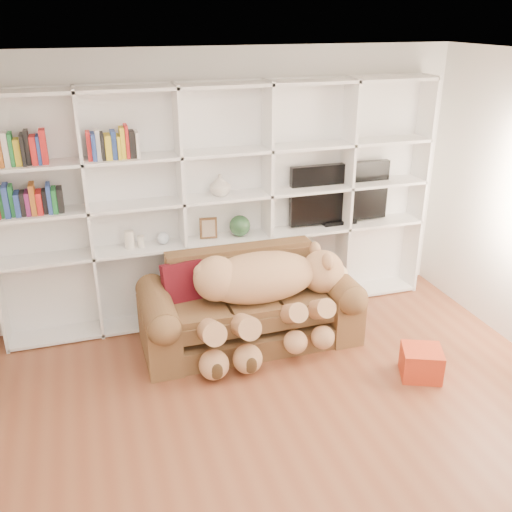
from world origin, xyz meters
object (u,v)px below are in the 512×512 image
object	(u,v)px
teddy_bear	(264,290)
tv	(339,194)
sofa	(249,310)
gift_box	(421,363)

from	to	relation	value
teddy_bear	tv	world-z (taller)	tv
sofa	teddy_bear	bearing A→B (deg)	-60.93
gift_box	tv	bearing A→B (deg)	91.93
teddy_bear	sofa	bearing A→B (deg)	126.12
sofa	tv	bearing A→B (deg)	28.21
gift_box	tv	distance (m)	2.01
gift_box	tv	xyz separation A→B (m)	(-0.06, 1.71, 1.06)
tv	sofa	bearing A→B (deg)	-151.79
gift_box	tv	size ratio (longest dim) A/B	0.30
teddy_bear	gift_box	distance (m)	1.54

